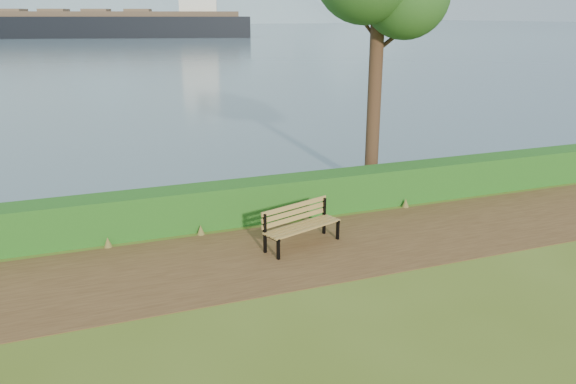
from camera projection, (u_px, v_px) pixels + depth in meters
name	position (u px, v px, depth m)	size (l,w,h in m)	color
ground	(273.00, 262.00, 11.81)	(140.00, 140.00, 0.00)	#50631C
path	(269.00, 256.00, 12.07)	(40.00, 3.40, 0.01)	#51331B
hedge	(239.00, 202.00, 13.97)	(32.00, 0.85, 1.00)	#164F17
water	(75.00, 27.00, 243.52)	(700.00, 510.00, 0.00)	slate
bench	(300.00, 222.00, 12.52)	(1.95, 1.12, 0.94)	black
cargo_ship	(118.00, 24.00, 127.03)	(64.63, 25.79, 19.47)	black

